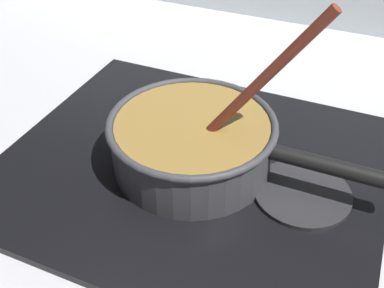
{
  "coord_description": "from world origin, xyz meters",
  "views": [
    {
      "loc": [
        0.26,
        -0.29,
        0.46
      ],
      "look_at": [
        0.05,
        0.19,
        0.05
      ],
      "focal_mm": 43.0,
      "sensor_mm": 36.0,
      "label": 1
    }
  ],
  "objects": [
    {
      "name": "ground",
      "position": [
        0.0,
        0.0,
        -0.02
      ],
      "size": [
        2.4,
        1.6,
        0.04
      ],
      "primitive_type": "cube",
      "color": "#B7B7BC"
    },
    {
      "name": "hob_plate",
      "position": [
        0.05,
        0.19,
        0.01
      ],
      "size": [
        0.56,
        0.48,
        0.01
      ],
      "primitive_type": "cube",
      "color": "black",
      "rests_on": "ground"
    },
    {
      "name": "burner_ring",
      "position": [
        0.05,
        0.19,
        0.02
      ],
      "size": [
        0.19,
        0.19,
        0.01
      ],
      "primitive_type": "torus",
      "color": "#592D0C",
      "rests_on": "hob_plate"
    },
    {
      "name": "spare_burner",
      "position": [
        0.22,
        0.19,
        0.01
      ],
      "size": [
        0.14,
        0.14,
        0.01
      ],
      "primitive_type": "cylinder",
      "color": "#262628",
      "rests_on": "hob_plate"
    },
    {
      "name": "cooking_pan",
      "position": [
        0.06,
        0.19,
        0.05
      ],
      "size": [
        0.41,
        0.24,
        0.27
      ],
      "color": "#38383D",
      "rests_on": "hob_plate"
    }
  ]
}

